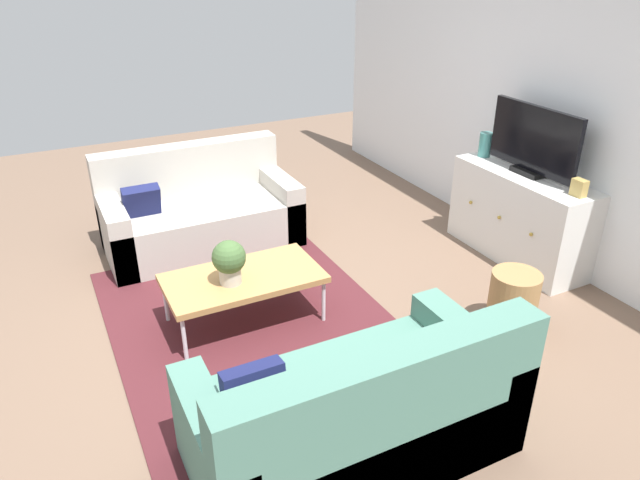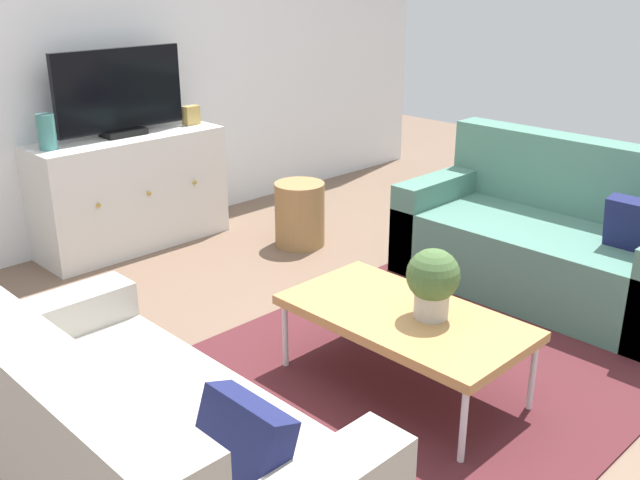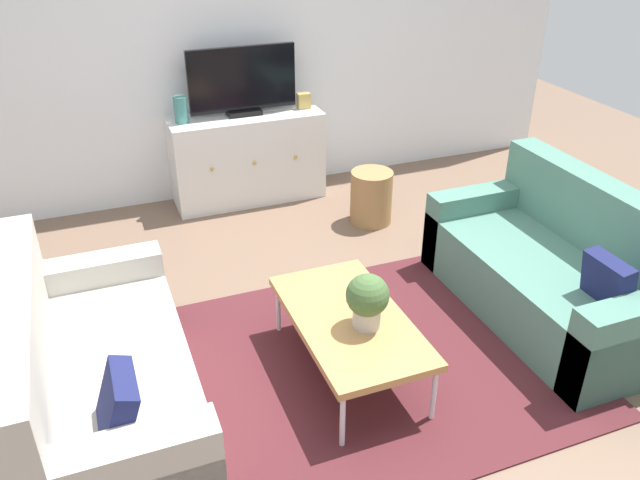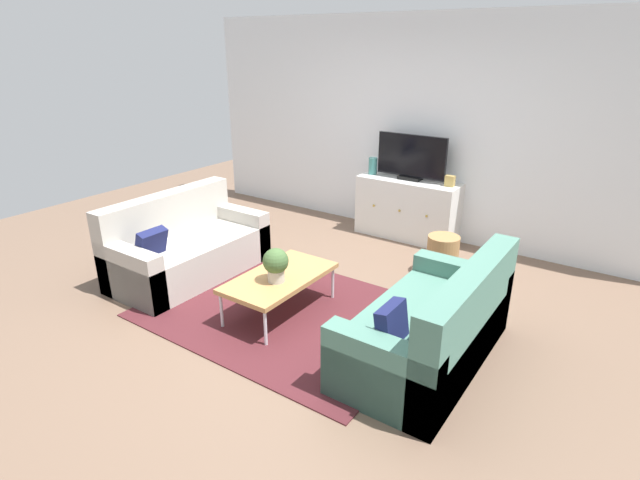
% 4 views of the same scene
% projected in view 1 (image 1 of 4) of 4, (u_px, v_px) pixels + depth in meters
% --- Properties ---
extents(ground_plane, '(10.00, 10.00, 0.00)m').
position_uv_depth(ground_plane, '(271.00, 318.00, 4.28)').
color(ground_plane, brown).
extents(wall_back, '(6.40, 0.12, 2.70)m').
position_uv_depth(wall_back, '(559.00, 97.00, 4.70)').
color(wall_back, white).
rests_on(wall_back, ground_plane).
extents(area_rug, '(2.50, 1.90, 0.01)m').
position_uv_depth(area_rug, '(252.00, 323.00, 4.21)').
color(area_rug, '#4C1E23').
rests_on(area_rug, ground_plane).
extents(couch_left_side, '(0.85, 1.66, 0.86)m').
position_uv_depth(couch_left_side, '(198.00, 214.00, 5.25)').
color(couch_left_side, '#B2ADA3').
rests_on(couch_left_side, ground_plane).
extents(couch_right_side, '(0.85, 1.66, 0.86)m').
position_uv_depth(couch_right_side, '(359.00, 421.00, 2.96)').
color(couch_right_side, '#4C7A6B').
rests_on(couch_right_side, ground_plane).
extents(coffee_table, '(0.59, 1.09, 0.38)m').
position_uv_depth(coffee_table, '(243.00, 279.00, 4.09)').
color(coffee_table, '#B7844C').
rests_on(coffee_table, ground_plane).
extents(potted_plant, '(0.23, 0.23, 0.31)m').
position_uv_depth(potted_plant, '(229.00, 260.00, 3.91)').
color(potted_plant, '#B7B2A8').
rests_on(potted_plant, coffee_table).
extents(tv_console, '(1.29, 0.47, 0.76)m').
position_uv_depth(tv_console, '(519.00, 216.00, 4.97)').
color(tv_console, silver).
rests_on(tv_console, ground_plane).
extents(flat_screen_tv, '(0.89, 0.16, 0.56)m').
position_uv_depth(flat_screen_tv, '(534.00, 141.00, 4.69)').
color(flat_screen_tv, black).
rests_on(flat_screen_tv, tv_console).
extents(glass_vase, '(0.11, 0.11, 0.21)m').
position_uv_depth(glass_vase, '(485.00, 145.00, 5.17)').
color(glass_vase, teal).
rests_on(glass_vase, tv_console).
extents(mantel_clock, '(0.11, 0.07, 0.13)m').
position_uv_depth(mantel_clock, '(579.00, 188.00, 4.36)').
color(mantel_clock, tan).
rests_on(mantel_clock, tv_console).
extents(wicker_basket, '(0.34, 0.34, 0.44)m').
position_uv_depth(wicker_basket, '(513.00, 301.00, 4.08)').
color(wicker_basket, '#9E7547').
rests_on(wicker_basket, ground_plane).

